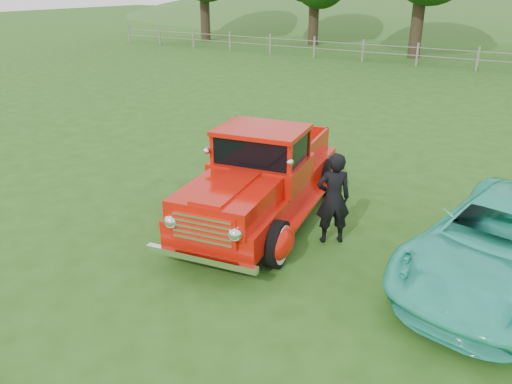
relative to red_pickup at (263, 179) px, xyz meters
The scene contains 6 objects.
ground 2.08m from the red_pickup, 79.61° to the right, with size 140.00×140.00×0.00m, color #274D14.
distant_hills 57.94m from the red_pickup, 93.71° to the left, with size 116.00×60.00×18.00m.
fence_line 20.11m from the red_pickup, 89.01° to the left, with size 48.00×0.12×1.20m.
red_pickup is the anchor object (origin of this frame).
teal_sedan 4.14m from the red_pickup, ahead, with size 2.08×4.51×1.25m, color #31C6A8.
man 1.49m from the red_pickup, ahead, with size 0.58×0.38×1.60m, color black.
Camera 1 is at (4.07, -5.43, 4.14)m, focal length 35.00 mm.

